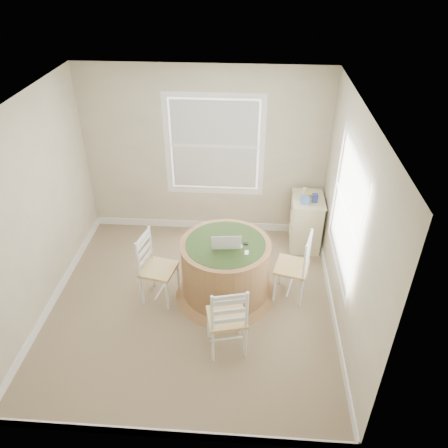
{
  "coord_description": "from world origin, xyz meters",
  "views": [
    {
      "loc": [
        0.71,
        -4.09,
        4.0
      ],
      "look_at": [
        0.38,
        0.45,
        0.98
      ],
      "focal_mm": 35.0,
      "sensor_mm": 36.0,
      "label": 1
    }
  ],
  "objects_px": {
    "round_table": "(225,267)",
    "corner_chest": "(306,222)",
    "chair_near": "(227,317)",
    "chair_right": "(292,267)",
    "laptop": "(226,243)",
    "chair_left": "(159,269)"
  },
  "relations": [
    {
      "from": "round_table",
      "to": "corner_chest",
      "type": "bearing_deg",
      "value": 48.12
    },
    {
      "from": "round_table",
      "to": "chair_right",
      "type": "relative_size",
      "value": 1.39
    },
    {
      "from": "round_table",
      "to": "chair_right",
      "type": "height_order",
      "value": "chair_right"
    },
    {
      "from": "chair_near",
      "to": "chair_right",
      "type": "height_order",
      "value": "same"
    },
    {
      "from": "chair_left",
      "to": "chair_right",
      "type": "relative_size",
      "value": 1.0
    },
    {
      "from": "round_table",
      "to": "chair_right",
      "type": "bearing_deg",
      "value": 3.7
    },
    {
      "from": "round_table",
      "to": "chair_right",
      "type": "distance_m",
      "value": 0.85
    },
    {
      "from": "chair_near",
      "to": "laptop",
      "type": "distance_m",
      "value": 0.94
    },
    {
      "from": "corner_chest",
      "to": "chair_near",
      "type": "bearing_deg",
      "value": -115.94
    },
    {
      "from": "chair_near",
      "to": "laptop",
      "type": "relative_size",
      "value": 2.45
    },
    {
      "from": "laptop",
      "to": "corner_chest",
      "type": "xyz_separation_m",
      "value": [
        1.12,
        1.23,
        -0.44
      ]
    },
    {
      "from": "round_table",
      "to": "laptop",
      "type": "height_order",
      "value": "laptop"
    },
    {
      "from": "chair_left",
      "to": "laptop",
      "type": "height_order",
      "value": "laptop"
    },
    {
      "from": "round_table",
      "to": "laptop",
      "type": "bearing_deg",
      "value": -77.26
    },
    {
      "from": "chair_near",
      "to": "laptop",
      "type": "xyz_separation_m",
      "value": [
        -0.07,
        0.86,
        0.38
      ]
    },
    {
      "from": "chair_near",
      "to": "corner_chest",
      "type": "height_order",
      "value": "chair_near"
    },
    {
      "from": "laptop",
      "to": "chair_left",
      "type": "bearing_deg",
      "value": 0.36
    },
    {
      "from": "laptop",
      "to": "corner_chest",
      "type": "relative_size",
      "value": 0.47
    },
    {
      "from": "chair_right",
      "to": "laptop",
      "type": "bearing_deg",
      "value": -70.78
    },
    {
      "from": "chair_left",
      "to": "chair_right",
      "type": "height_order",
      "value": "same"
    },
    {
      "from": "chair_near",
      "to": "chair_right",
      "type": "relative_size",
      "value": 1.0
    },
    {
      "from": "chair_left",
      "to": "chair_near",
      "type": "relative_size",
      "value": 1.0
    }
  ]
}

